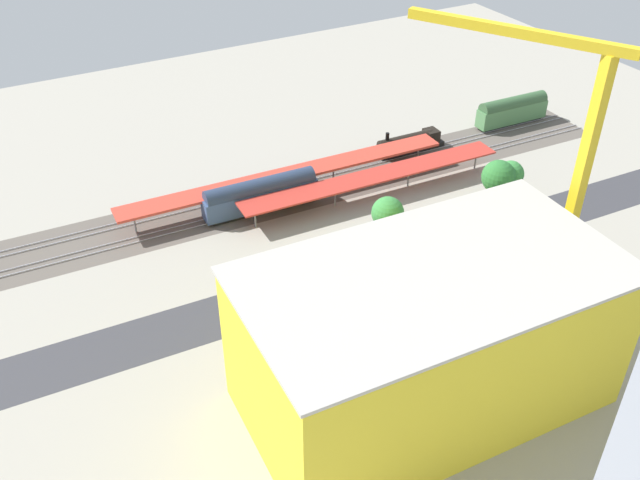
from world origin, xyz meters
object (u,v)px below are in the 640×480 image
at_px(parked_car_4, 332,296).
at_px(street_tree_1, 510,174).
at_px(platform_canopy_far, 287,175).
at_px(freight_coach_far, 261,194).
at_px(parked_car_1, 474,247).
at_px(street_tree_2, 498,177).
at_px(construction_building, 427,340).
at_px(tower_crane, 561,157).
at_px(passenger_coach, 512,110).
at_px(parked_car_0, 510,232).
at_px(street_tree_0, 388,213).
at_px(box_truck_0, 324,320).
at_px(traffic_light, 453,242).
at_px(parked_car_2, 430,264).
at_px(locomotive, 411,143).
at_px(platform_canopy_near, 373,177).
at_px(parked_car_3, 378,277).

xyz_separation_m(parked_car_4, street_tree_1, (-39.75, -9.22, 4.30)).
xyz_separation_m(platform_canopy_far, freight_coach_far, (6.26, 2.48, -0.77)).
height_order(parked_car_1, street_tree_2, street_tree_2).
height_order(construction_building, tower_crane, tower_crane).
distance_m(passenger_coach, parked_car_0, 41.96).
distance_m(platform_canopy_far, construction_building, 50.52).
distance_m(passenger_coach, street_tree_0, 51.66).
bearing_deg(passenger_coach, platform_canopy_far, 3.14).
xyz_separation_m(parked_car_0, box_truck_0, (36.74, 5.19, 0.96)).
distance_m(platform_canopy_far, parked_car_1, 34.24).
xyz_separation_m(parked_car_1, traffic_light, (5.63, 1.47, 3.68)).
xyz_separation_m(parked_car_2, parked_car_4, (16.64, -0.35, -0.04)).
relative_size(freight_coach_far, box_truck_0, 2.02).
distance_m(platform_canopy_far, street_tree_2, 35.64).
bearing_deg(parked_car_1, locomotive, -107.88).
bearing_deg(street_tree_2, passenger_coach, -135.80).
distance_m(construction_building, traffic_light, 27.49).
bearing_deg(parked_car_4, platform_canopy_far, -104.44).
relative_size(platform_canopy_far, passenger_coach, 3.70).
bearing_deg(parked_car_4, street_tree_1, -166.94).
bearing_deg(traffic_light, platform_canopy_far, -68.29).
bearing_deg(street_tree_2, parked_car_1, 37.68).
xyz_separation_m(parked_car_0, construction_building, (32.33, 21.19, 8.54)).
height_order(parked_car_2, street_tree_2, street_tree_2).
bearing_deg(box_truck_0, street_tree_1, -162.30).
height_order(platform_canopy_far, street_tree_0, street_tree_0).
xyz_separation_m(parked_car_0, street_tree_0, (18.33, -8.02, 4.74)).
distance_m(parked_car_2, street_tree_2, 22.70).
height_order(passenger_coach, street_tree_2, street_tree_2).
bearing_deg(passenger_coach, traffic_light, 39.28).
xyz_separation_m(parked_car_0, street_tree_1, (-6.85, -8.72, 4.32)).
bearing_deg(passenger_coach, box_truck_0, 29.65).
bearing_deg(box_truck_0, passenger_coach, -150.35).
height_order(platform_canopy_far, freight_coach_far, freight_coach_far).
height_order(parked_car_1, tower_crane, tower_crane).
relative_size(platform_canopy_near, street_tree_2, 5.83).
bearing_deg(traffic_light, street_tree_2, -148.84).
bearing_deg(passenger_coach, parked_car_1, 42.21).
distance_m(platform_canopy_near, tower_crane, 40.27).
bearing_deg(freight_coach_far, parked_car_2, 119.79).
xyz_separation_m(passenger_coach, street_tree_0, (45.97, 23.44, 2.34)).
bearing_deg(parked_car_0, platform_canopy_far, -48.33).
bearing_deg(passenger_coach, parked_car_0, 48.70).
bearing_deg(passenger_coach, street_tree_0, 27.02).
bearing_deg(street_tree_0, traffic_light, 116.86).
relative_size(parked_car_3, construction_building, 0.12).
height_order(box_truck_0, street_tree_0, street_tree_0).
bearing_deg(street_tree_1, parked_car_3, 15.03).
relative_size(locomotive, parked_car_0, 3.07).
bearing_deg(platform_canopy_far, parked_car_0, 131.67).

